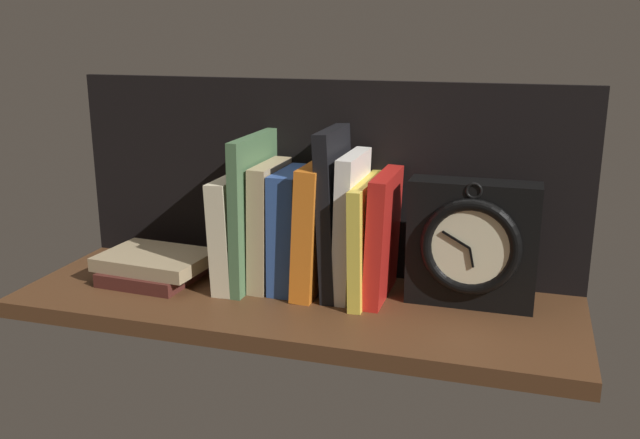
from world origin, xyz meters
The scene contains 13 objects.
ground_plane centered at (0.00, 0.00, -1.25)cm, with size 85.95×29.21×2.50cm, color #4C2D19.
back_panel centered at (0.00, 14.00, 16.01)cm, with size 85.95×1.20×32.02cm, color black.
book_cream_twain centered at (-11.03, 4.97, 8.81)cm, with size 3.15×16.81×17.62cm, color beige.
book_green_romantic centered at (-8.31, 4.97, 12.00)cm, with size 1.70×16.79×24.01cm, color #476B44.
book_tan_shortstories centered at (-5.75, 4.97, 9.89)cm, with size 2.82×12.38×19.78cm, color tan.
book_blue_modern centered at (-1.97, 4.97, 9.42)cm, with size 4.14×12.25×18.84cm, color #2D4C8E.
book_orange_pandolfini centered at (2.01, 4.97, 10.12)cm, with size 3.22×14.74×20.23cm, color orange.
book_black_skeptic centered at (5.04, 4.97, 12.77)cm, with size 2.22×13.19×25.55cm, color black.
book_white_catcher centered at (7.63, 4.97, 10.99)cm, with size 2.36×12.99×21.98cm, color silver.
book_yellow_seinlanguage centered at (10.08, 4.97, 9.00)cm, with size 1.94×16.86×18.00cm, color gold.
book_red_requiem centered at (12.61, 4.97, 9.64)cm, with size 2.53×14.18×19.27cm, color red.
framed_clock centered at (25.74, 5.21, 9.45)cm, with size 18.73×6.85×19.19cm.
book_stack_side centered at (-24.66, 1.33, 2.25)cm, with size 18.05×14.32×4.35cm.
Camera 1 is at (32.57, -93.70, 40.10)cm, focal length 38.95 mm.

